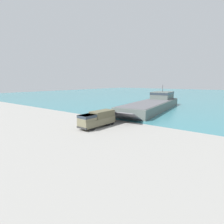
{
  "coord_description": "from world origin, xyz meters",
  "views": [
    {
      "loc": [
        21.42,
        -23.12,
        8.07
      ],
      "look_at": [
        0.64,
        4.77,
        2.06
      ],
      "focal_mm": 28.0,
      "sensor_mm": 36.0,
      "label": 1
    }
  ],
  "objects_px": {
    "military_truck": "(97,119)",
    "soldier_on_ramp": "(86,120)",
    "landing_craft": "(154,103)",
    "mooring_bollard": "(100,116)"
  },
  "relations": [
    {
      "from": "military_truck",
      "to": "soldier_on_ramp",
      "type": "relative_size",
      "value": 4.55
    },
    {
      "from": "landing_craft",
      "to": "mooring_bollard",
      "type": "bearing_deg",
      "value": -107.9
    },
    {
      "from": "military_truck",
      "to": "landing_craft",
      "type": "bearing_deg",
      "value": -175.75
    },
    {
      "from": "landing_craft",
      "to": "military_truck",
      "type": "height_order",
      "value": "landing_craft"
    },
    {
      "from": "military_truck",
      "to": "soldier_on_ramp",
      "type": "height_order",
      "value": "military_truck"
    },
    {
      "from": "military_truck",
      "to": "mooring_bollard",
      "type": "bearing_deg",
      "value": -139.27
    },
    {
      "from": "landing_craft",
      "to": "military_truck",
      "type": "distance_m",
      "value": 26.71
    },
    {
      "from": "landing_craft",
      "to": "mooring_bollard",
      "type": "xyz_separation_m",
      "value": [
        -4.47,
        -20.11,
        -1.24
      ]
    },
    {
      "from": "landing_craft",
      "to": "mooring_bollard",
      "type": "height_order",
      "value": "landing_craft"
    },
    {
      "from": "military_truck",
      "to": "mooring_bollard",
      "type": "xyz_separation_m",
      "value": [
        -5.14,
        6.59,
        -1.07
      ]
    }
  ]
}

